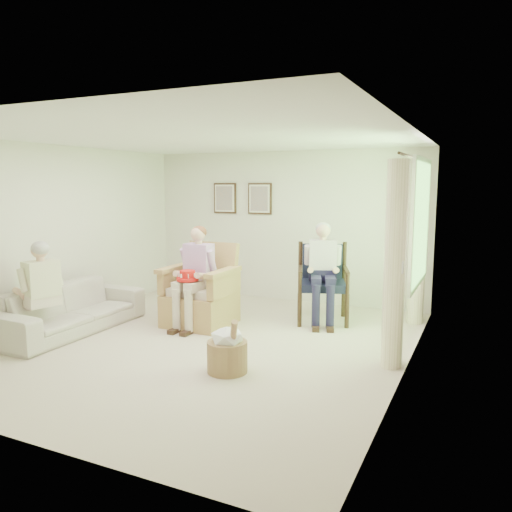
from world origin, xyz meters
name	(u,v)px	position (x,y,z in m)	size (l,w,h in m)	color
floor	(204,343)	(0.00, 0.00, 0.00)	(5.50, 5.50, 0.00)	beige
back_wall	(284,226)	(0.00, 2.75, 1.30)	(5.00, 0.04, 2.60)	silver
front_wall	(14,282)	(0.00, -2.75, 1.30)	(5.00, 0.04, 2.60)	silver
left_wall	(55,235)	(-2.50, 0.00, 1.30)	(0.04, 5.50, 2.60)	silver
right_wall	(408,255)	(2.50, 0.00, 1.30)	(0.04, 5.50, 2.60)	silver
ceiling	(201,137)	(0.00, 0.00, 2.60)	(5.00, 5.50, 0.02)	white
window	(421,220)	(2.46, 1.20, 1.58)	(0.13, 2.50, 1.63)	#2D6B23
curtain_left	(395,265)	(2.33, 0.22, 1.15)	(0.34, 0.34, 2.30)	#FFF5C7
curtain_right	(418,245)	(2.33, 2.18, 1.15)	(0.34, 0.34, 2.30)	#FFF5C7
framed_print_left	(225,198)	(-1.15, 2.71, 1.78)	(0.45, 0.05, 0.55)	#382114
framed_print_right	(260,199)	(-0.45, 2.71, 1.78)	(0.45, 0.05, 0.55)	#382114
wicker_armchair	(201,299)	(-0.49, 0.77, 0.37)	(0.92, 0.92, 1.18)	tan
wood_armchair	(325,279)	(1.07, 1.74, 0.62)	(0.73, 0.69, 1.13)	black
sofa	(70,309)	(-1.95, -0.32, 0.32)	(0.86, 2.21, 0.64)	beige
person_wicker	(195,269)	(-0.49, 0.61, 0.84)	(0.40, 0.62, 1.42)	beige
person_dark	(321,265)	(1.07, 1.56, 0.87)	(0.40, 0.63, 1.45)	#1C1938
person_sofa	(37,286)	(-1.95, -0.85, 0.74)	(0.42, 0.63, 1.29)	beige
red_hat	(188,276)	(-0.50, 0.41, 0.77)	(0.30, 0.30, 0.14)	red
hatbox	(227,350)	(0.75, -0.74, 0.25)	(0.53, 0.53, 0.65)	tan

